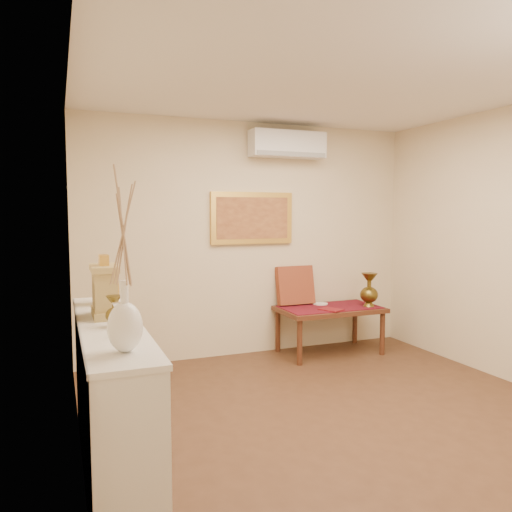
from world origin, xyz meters
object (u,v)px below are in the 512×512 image
white_vase (124,261)px  display_ledge (111,398)px  low_table (330,313)px  wooden_chest (104,288)px  brass_urn_tall (369,286)px  mantel_clock (105,290)px

white_vase → display_ledge: bearing=91.1°
low_table → wooden_chest: bearing=-155.5°
brass_urn_tall → low_table: size_ratio=0.40×
brass_urn_tall → wooden_chest: (-3.09, -1.06, 0.31)m
white_vase → brass_urn_tall: size_ratio=1.89×
white_vase → wooden_chest: size_ratio=3.71×
white_vase → display_ledge: 1.19m
mantel_clock → white_vase: bearing=-89.0°
display_ledge → white_vase: bearing=-88.9°
white_vase → wooden_chest: bearing=89.3°
display_ledge → low_table: bearing=35.1°
brass_urn_tall → display_ledge: (-3.12, -1.74, -0.31)m
wooden_chest → low_table: size_ratio=0.20×
display_ledge → mantel_clock: size_ratio=4.93×
white_vase → wooden_chest: white_vase is taller
white_vase → display_ledge: white_vase is taller
brass_urn_tall → display_ledge: size_ratio=0.24×
mantel_clock → wooden_chest: bearing=86.0°
wooden_chest → display_ledge: bearing=-92.6°
display_ledge → low_table: (2.67, 1.88, -0.01)m
white_vase → low_table: white_vase is taller
white_vase → mantel_clock: bearing=91.0°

